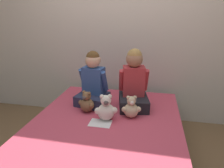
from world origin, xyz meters
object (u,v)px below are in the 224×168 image
at_px(teddy_bear_between_children, 106,109).
at_px(bed, 103,147).
at_px(teddy_bear_held_by_right_child, 131,108).
at_px(child_on_left, 93,82).
at_px(sign_card, 100,123).
at_px(teddy_bear_held_by_left_child, 87,103).
at_px(child_on_right, 134,83).

bearing_deg(teddy_bear_between_children, bed, -103.30).
bearing_deg(teddy_bear_held_by_right_child, child_on_left, 138.63).
height_order(teddy_bear_held_by_right_child, sign_card, teddy_bear_held_by_right_child).
distance_m(bed, teddy_bear_held_by_right_child, 0.47).
relative_size(child_on_left, teddy_bear_held_by_left_child, 2.62).
height_order(bed, teddy_bear_between_children, teddy_bear_between_children).
relative_size(child_on_left, teddy_bear_between_children, 2.29).
xyz_separation_m(child_on_left, teddy_bear_held_by_left_child, (-0.01, -0.22, -0.16)).
relative_size(bed, sign_card, 9.34).
distance_m(bed, teddy_bear_held_by_left_child, 0.49).
bearing_deg(teddy_bear_held_by_left_child, teddy_bear_held_by_right_child, 16.93).
xyz_separation_m(teddy_bear_held_by_left_child, sign_card, (0.20, -0.21, -0.10)).
height_order(teddy_bear_held_by_left_child, sign_card, teddy_bear_held_by_left_child).
xyz_separation_m(teddy_bear_held_by_right_child, sign_card, (-0.27, -0.19, -0.10)).
relative_size(teddy_bear_held_by_right_child, teddy_bear_between_children, 0.87).
xyz_separation_m(child_on_right, teddy_bear_held_by_left_child, (-0.47, -0.23, -0.18)).
bearing_deg(teddy_bear_held_by_right_child, sign_card, -159.30).
xyz_separation_m(child_on_left, teddy_bear_between_children, (0.23, -0.35, -0.15)).
relative_size(teddy_bear_held_by_left_child, sign_card, 1.11).
relative_size(teddy_bear_held_by_left_child, teddy_bear_held_by_right_child, 1.00).
bearing_deg(teddy_bear_held_by_left_child, bed, -28.54).
distance_m(child_on_right, teddy_bear_between_children, 0.45).
bearing_deg(teddy_bear_held_by_right_child, teddy_bear_held_by_left_child, 163.30).
height_order(child_on_left, teddy_bear_held_by_right_child, child_on_left).
height_order(bed, teddy_bear_held_by_left_child, teddy_bear_held_by_left_child).
xyz_separation_m(bed, teddy_bear_held_by_left_child, (-0.24, 0.28, 0.32)).
height_order(teddy_bear_held_by_left_child, teddy_bear_between_children, teddy_bear_between_children).
bearing_deg(sign_card, child_on_right, 58.68).
relative_size(child_on_right, sign_card, 3.10).
bearing_deg(bed, child_on_left, 115.45).
xyz_separation_m(child_on_left, sign_card, (0.20, -0.43, -0.26)).
bearing_deg(child_on_right, sign_card, -132.78).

